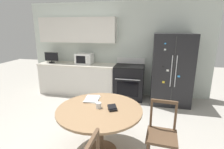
# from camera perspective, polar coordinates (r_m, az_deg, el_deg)

# --- Properties ---
(ground_plane) EXTENTS (14.00, 14.00, 0.00)m
(ground_plane) POSITION_cam_1_polar(r_m,az_deg,el_deg) (3.15, -8.18, -22.42)
(ground_plane) COLOR #B2ADA3
(back_wall) EXTENTS (5.20, 0.44, 2.60)m
(back_wall) POSITION_cam_1_polar(r_m,az_deg,el_deg) (5.09, -1.79, 9.91)
(back_wall) COLOR silver
(back_wall) RESTS_ON ground_plane
(kitchen_counter) EXTENTS (2.23, 0.64, 0.90)m
(kitchen_counter) POSITION_cam_1_polar(r_m,az_deg,el_deg) (5.25, -10.98, -1.30)
(kitchen_counter) COLOR silver
(kitchen_counter) RESTS_ON ground_plane
(refrigerator) EXTENTS (0.96, 0.81, 1.77)m
(refrigerator) POSITION_cam_1_polar(r_m,az_deg,el_deg) (4.66, 18.85, 1.62)
(refrigerator) COLOR black
(refrigerator) RESTS_ON ground_plane
(oven_range) EXTENTS (0.78, 0.68, 1.08)m
(oven_range) POSITION_cam_1_polar(r_m,az_deg,el_deg) (4.84, 5.60, -2.29)
(oven_range) COLOR black
(oven_range) RESTS_ON ground_plane
(microwave) EXTENTS (0.47, 0.35, 0.30)m
(microwave) POSITION_cam_1_polar(r_m,az_deg,el_deg) (5.04, -8.99, 5.12)
(microwave) COLOR white
(microwave) RESTS_ON kitchen_counter
(countertop_tv) EXTENTS (0.40, 0.16, 0.30)m
(countertop_tv) POSITION_cam_1_polar(r_m,az_deg,el_deg) (5.47, -19.16, 5.40)
(countertop_tv) COLOR black
(countertop_tv) RESTS_ON kitchen_counter
(dining_table) EXTENTS (1.27, 1.27, 0.75)m
(dining_table) POSITION_cam_1_polar(r_m,az_deg,el_deg) (2.71, -4.06, -13.52)
(dining_table) COLOR #997551
(dining_table) RESTS_ON ground_plane
(dining_chair_right) EXTENTS (0.45, 0.45, 0.90)m
(dining_chair_right) POSITION_cam_1_polar(r_m,az_deg,el_deg) (2.72, 15.93, -18.46)
(dining_chair_right) COLOR brown
(dining_chair_right) RESTS_ON ground_plane
(candle_glass) EXTENTS (0.08, 0.08, 0.08)m
(candle_glass) POSITION_cam_1_polar(r_m,az_deg,el_deg) (2.65, -4.39, -10.09)
(candle_glass) COLOR silver
(candle_glass) RESTS_ON dining_table
(wallet) EXTENTS (0.17, 0.17, 0.07)m
(wallet) POSITION_cam_1_polar(r_m,az_deg,el_deg) (2.58, 0.12, -10.93)
(wallet) COLOR black
(wallet) RESTS_ON dining_table
(mail_stack) EXTENTS (0.26, 0.33, 0.02)m
(mail_stack) POSITION_cam_1_polar(r_m,az_deg,el_deg) (2.94, -6.53, -7.94)
(mail_stack) COLOR white
(mail_stack) RESTS_ON dining_table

